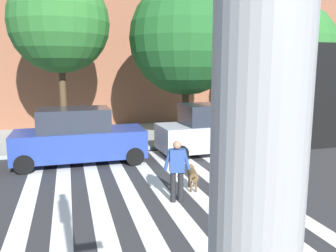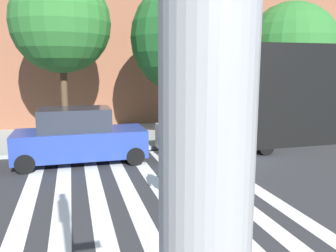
{
  "view_description": "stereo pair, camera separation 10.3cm",
  "coord_description": "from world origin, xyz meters",
  "px_view_note": "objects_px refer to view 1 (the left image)",
  "views": [
    {
      "loc": [
        -0.94,
        -0.91,
        3.51
      ],
      "look_at": [
        1.9,
        8.93,
        1.76
      ],
      "focal_mm": 37.12,
      "sensor_mm": 36.0,
      "label": 1
    },
    {
      "loc": [
        -0.84,
        -0.94,
        3.51
      ],
      "look_at": [
        1.9,
        8.93,
        1.76
      ],
      "focal_mm": 37.12,
      "sensor_mm": 36.0,
      "label": 2
    }
  ],
  "objects_px": {
    "parked_car_behind_first": "(79,137)",
    "parked_car_third_in_line": "(214,130)",
    "traffic_light_pole": "(284,57)",
    "street_tree_nearest": "(59,23)",
    "street_tree_middle": "(186,38)",
    "street_tree_further": "(289,49)",
    "dog_on_leash": "(192,174)",
    "pedestrian_bystander": "(299,113)",
    "pedestrian_dog_walker": "(177,168)"
  },
  "relations": [
    {
      "from": "parked_car_behind_first",
      "to": "parked_car_third_in_line",
      "type": "xyz_separation_m",
      "value": [
        5.33,
        -0.0,
        -0.01
      ]
    },
    {
      "from": "traffic_light_pole",
      "to": "street_tree_nearest",
      "type": "bearing_deg",
      "value": 92.03
    },
    {
      "from": "parked_car_behind_first",
      "to": "street_tree_middle",
      "type": "relative_size",
      "value": 0.65
    },
    {
      "from": "parked_car_third_in_line",
      "to": "street_tree_middle",
      "type": "distance_m",
      "value": 4.58
    },
    {
      "from": "street_tree_further",
      "to": "dog_on_leash",
      "type": "bearing_deg",
      "value": -138.58
    },
    {
      "from": "parked_car_behind_first",
      "to": "street_tree_nearest",
      "type": "relative_size",
      "value": 0.63
    },
    {
      "from": "parked_car_behind_first",
      "to": "street_tree_nearest",
      "type": "distance_m",
      "value": 5.48
    },
    {
      "from": "traffic_light_pole",
      "to": "parked_car_behind_first",
      "type": "distance_m",
      "value": 12.57
    },
    {
      "from": "street_tree_further",
      "to": "pedestrian_bystander",
      "type": "height_order",
      "value": "street_tree_further"
    },
    {
      "from": "street_tree_nearest",
      "to": "pedestrian_bystander",
      "type": "relative_size",
      "value": 4.49
    },
    {
      "from": "traffic_light_pole",
      "to": "street_tree_nearest",
      "type": "height_order",
      "value": "street_tree_nearest"
    },
    {
      "from": "street_tree_further",
      "to": "pedestrian_bystander",
      "type": "relative_size",
      "value": 4.05
    },
    {
      "from": "parked_car_third_in_line",
      "to": "street_tree_nearest",
      "type": "bearing_deg",
      "value": 150.92
    },
    {
      "from": "parked_car_third_in_line",
      "to": "pedestrian_bystander",
      "type": "xyz_separation_m",
      "value": [
        6.05,
        2.73,
        0.12
      ]
    },
    {
      "from": "parked_car_behind_first",
      "to": "pedestrian_bystander",
      "type": "relative_size",
      "value": 2.85
    },
    {
      "from": "traffic_light_pole",
      "to": "street_tree_further",
      "type": "xyz_separation_m",
      "value": [
        10.78,
        15.42,
        0.88
      ]
    },
    {
      "from": "street_tree_nearest",
      "to": "traffic_light_pole",
      "type": "bearing_deg",
      "value": -87.97
    },
    {
      "from": "parked_car_third_in_line",
      "to": "street_tree_further",
      "type": "height_order",
      "value": "street_tree_further"
    },
    {
      "from": "parked_car_third_in_line",
      "to": "pedestrian_dog_walker",
      "type": "xyz_separation_m",
      "value": [
        -3.01,
        -4.54,
        -0.03
      ]
    },
    {
      "from": "street_tree_nearest",
      "to": "dog_on_leash",
      "type": "height_order",
      "value": "street_tree_nearest"
    },
    {
      "from": "traffic_light_pole",
      "to": "pedestrian_bystander",
      "type": "distance_m",
      "value": 18.99
    },
    {
      "from": "pedestrian_bystander",
      "to": "street_tree_further",
      "type": "bearing_deg",
      "value": 145.63
    },
    {
      "from": "street_tree_middle",
      "to": "pedestrian_dog_walker",
      "type": "relative_size",
      "value": 4.4
    },
    {
      "from": "traffic_light_pole",
      "to": "pedestrian_dog_walker",
      "type": "bearing_deg",
      "value": 73.61
    },
    {
      "from": "pedestrian_bystander",
      "to": "dog_on_leash",
      "type": "bearing_deg",
      "value": -142.16
    },
    {
      "from": "street_tree_nearest",
      "to": "pedestrian_dog_walker",
      "type": "distance_m",
      "value": 9.4
    },
    {
      "from": "pedestrian_dog_walker",
      "to": "pedestrian_bystander",
      "type": "bearing_deg",
      "value": 38.77
    },
    {
      "from": "pedestrian_dog_walker",
      "to": "parked_car_third_in_line",
      "type": "bearing_deg",
      "value": 56.48
    },
    {
      "from": "traffic_light_pole",
      "to": "street_tree_nearest",
      "type": "xyz_separation_m",
      "value": [
        -0.55,
        15.55,
        1.84
      ]
    },
    {
      "from": "street_tree_further",
      "to": "pedestrian_dog_walker",
      "type": "height_order",
      "value": "street_tree_further"
    },
    {
      "from": "parked_car_third_in_line",
      "to": "pedestrian_dog_walker",
      "type": "relative_size",
      "value": 2.84
    },
    {
      "from": "street_tree_nearest",
      "to": "dog_on_leash",
      "type": "bearing_deg",
      "value": -63.02
    },
    {
      "from": "street_tree_further",
      "to": "pedestrian_dog_walker",
      "type": "relative_size",
      "value": 4.05
    },
    {
      "from": "dog_on_leash",
      "to": "pedestrian_bystander",
      "type": "relative_size",
      "value": 0.61
    },
    {
      "from": "street_tree_middle",
      "to": "pedestrian_bystander",
      "type": "distance_m",
      "value": 7.42
    },
    {
      "from": "street_tree_further",
      "to": "pedestrian_dog_walker",
      "type": "bearing_deg",
      "value": -137.97
    },
    {
      "from": "street_tree_middle",
      "to": "street_tree_further",
      "type": "height_order",
      "value": "street_tree_middle"
    },
    {
      "from": "traffic_light_pole",
      "to": "street_tree_further",
      "type": "height_order",
      "value": "street_tree_further"
    },
    {
      "from": "pedestrian_bystander",
      "to": "traffic_light_pole",
      "type": "bearing_deg",
      "value": -127.02
    },
    {
      "from": "dog_on_leash",
      "to": "parked_car_behind_first",
      "type": "bearing_deg",
      "value": 129.15
    },
    {
      "from": "parked_car_third_in_line",
      "to": "dog_on_leash",
      "type": "xyz_separation_m",
      "value": [
        -2.29,
        -3.74,
        -0.51
      ]
    },
    {
      "from": "parked_car_behind_first",
      "to": "street_tree_further",
      "type": "relative_size",
      "value": 0.7
    },
    {
      "from": "parked_car_third_in_line",
      "to": "street_tree_further",
      "type": "xyz_separation_m",
      "value": [
        5.48,
        3.11,
        3.44
      ]
    },
    {
      "from": "pedestrian_dog_walker",
      "to": "parked_car_behind_first",
      "type": "bearing_deg",
      "value": 117.1
    },
    {
      "from": "parked_car_third_in_line",
      "to": "pedestrian_bystander",
      "type": "bearing_deg",
      "value": 24.31
    },
    {
      "from": "traffic_light_pole",
      "to": "street_tree_middle",
      "type": "height_order",
      "value": "street_tree_middle"
    },
    {
      "from": "parked_car_behind_first",
      "to": "street_tree_further",
      "type": "distance_m",
      "value": 11.77
    },
    {
      "from": "street_tree_nearest",
      "to": "street_tree_middle",
      "type": "relative_size",
      "value": 1.02
    },
    {
      "from": "parked_car_third_in_line",
      "to": "street_tree_nearest",
      "type": "distance_m",
      "value": 8.0
    },
    {
      "from": "street_tree_middle",
      "to": "pedestrian_bystander",
      "type": "xyz_separation_m",
      "value": [
        6.42,
        0.25,
        -3.71
      ]
    }
  ]
}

